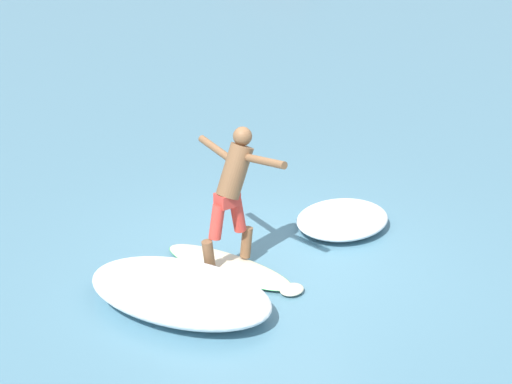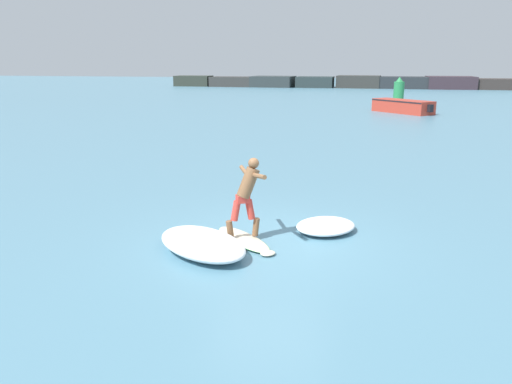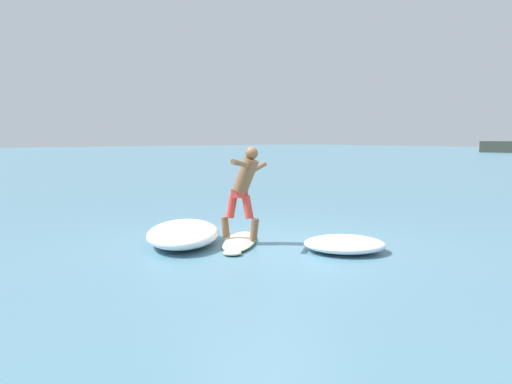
% 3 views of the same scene
% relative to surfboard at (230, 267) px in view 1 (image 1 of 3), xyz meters
% --- Properties ---
extents(ground_plane, '(200.00, 200.00, 0.00)m').
position_rel_surfboard_xyz_m(ground_plane, '(0.50, 0.16, -0.05)').
color(ground_plane, teal).
extents(surfboard, '(1.73, 1.75, 0.23)m').
position_rel_surfboard_xyz_m(surfboard, '(0.00, 0.00, 0.00)').
color(surfboard, beige).
rests_on(surfboard, ground).
extents(surfer, '(0.98, 1.43, 1.69)m').
position_rel_surfboard_xyz_m(surfer, '(0.06, 0.07, 1.04)').
color(surfer, brown).
rests_on(surfer, surfboard).
extents(wave_foam_at_tail, '(2.57, 2.39, 0.40)m').
position_rel_surfboard_xyz_m(wave_foam_at_tail, '(-0.66, -0.79, 0.15)').
color(wave_foam_at_tail, white).
rests_on(wave_foam_at_tail, ground).
extents(wave_foam_at_nose, '(1.80, 1.80, 0.26)m').
position_rel_surfboard_xyz_m(wave_foam_at_nose, '(1.63, 1.01, 0.08)').
color(wave_foam_at_nose, white).
rests_on(wave_foam_at_nose, ground).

